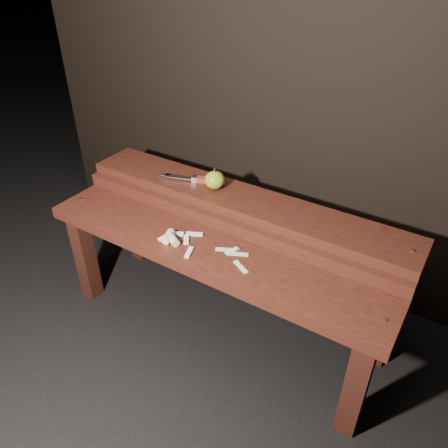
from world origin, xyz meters
The scene contains 6 objects.
ground centered at (0.00, 0.00, 0.00)m, with size 60.00×60.00×0.00m, color black.
bench_front_tier centered at (0.00, -0.06, 0.35)m, with size 1.20×0.20×0.42m.
bench_rear_tier centered at (0.00, 0.17, 0.41)m, with size 1.20×0.21×0.50m.
apple centered at (-0.11, 0.17, 0.53)m, with size 0.07×0.07×0.07m.
knife centered at (-0.17, 0.18, 0.51)m, with size 0.23×0.09×0.02m.
apple_scraps centered at (-0.08, -0.07, 0.43)m, with size 0.33×0.13×0.03m.
Camera 1 is at (0.64, -0.93, 1.25)m, focal length 35.00 mm.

